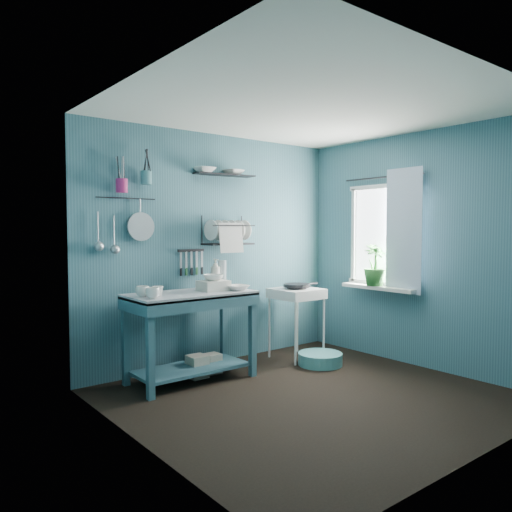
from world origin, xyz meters
TOP-DOWN VIEW (x-y plane):
  - floor at (0.00, 0.00)m, footprint 3.20×3.20m
  - ceiling at (0.00, 0.00)m, footprint 3.20×3.20m
  - wall_back at (0.00, 1.50)m, footprint 3.20×0.00m
  - wall_front at (0.00, -1.50)m, footprint 3.20×0.00m
  - wall_left at (-1.60, 0.00)m, footprint 0.00×3.00m
  - wall_right at (1.60, 0.00)m, footprint 0.00×3.00m
  - work_counter at (-0.58, 1.06)m, footprint 1.30×0.81m
  - mug_left at (-1.06, 0.90)m, footprint 0.12×0.12m
  - mug_mid at (-0.96, 1.00)m, footprint 0.14×0.14m
  - mug_right at (-1.08, 1.06)m, footprint 0.17×0.17m
  - wash_tub at (-0.33, 1.04)m, footprint 0.28×0.22m
  - tub_bowl at (-0.33, 1.04)m, footprint 0.20×0.19m
  - soap_bottle at (-0.16, 1.26)m, footprint 0.11×0.12m
  - water_bottle at (-0.06, 1.28)m, footprint 0.09×0.09m
  - counter_bowl at (-0.13, 0.91)m, footprint 0.22×0.22m
  - hotplate_stand at (0.80, 1.05)m, footprint 0.57×0.57m
  - frying_pan at (0.80, 1.05)m, footprint 0.30×0.30m
  - knife_strip at (-0.33, 1.47)m, footprint 0.32×0.03m
  - dish_rack at (0.07, 1.37)m, footprint 0.56×0.26m
  - upper_shelf at (0.05, 1.40)m, footprint 0.71×0.25m
  - shelf_bowl_left at (-0.20, 1.40)m, footprint 0.22×0.22m
  - shelf_bowl_right at (0.17, 1.40)m, footprint 0.25×0.25m
  - utensil_cup_magenta at (-1.11, 1.42)m, footprint 0.11×0.11m
  - utensil_cup_teal at (-0.86, 1.42)m, footprint 0.11×0.11m
  - colander at (-0.91, 1.45)m, footprint 0.28×0.03m
  - ladle_outer at (-1.33, 1.46)m, footprint 0.01×0.01m
  - ladle_inner at (-1.18, 1.46)m, footprint 0.01×0.01m
  - hook_rail at (-1.05, 1.47)m, footprint 0.60×0.01m
  - window_glass at (1.59, 0.45)m, footprint 0.00×1.10m
  - windowsill at (1.50, 0.45)m, footprint 0.16×0.95m
  - curtain at (1.52, 0.15)m, footprint 0.00×1.35m
  - curtain_rod at (1.54, 0.45)m, footprint 0.02×1.05m
  - potted_plant at (1.49, 0.50)m, footprint 0.34×0.34m
  - storage_tin_large at (-0.48, 1.11)m, footprint 0.18×0.18m
  - storage_tin_small at (-0.28, 1.14)m, footprint 0.15×0.15m
  - floor_basin at (0.80, 0.68)m, footprint 0.48×0.48m

SIDE VIEW (x-z plane):
  - floor at x=0.00m, z-range 0.00..0.00m
  - floor_basin at x=0.80m, z-range 0.00..0.13m
  - storage_tin_small at x=-0.28m, z-range 0.00..0.20m
  - storage_tin_large at x=-0.48m, z-range 0.00..0.22m
  - hotplate_stand at x=0.80m, z-range 0.00..0.80m
  - work_counter at x=-0.58m, z-range 0.00..0.86m
  - windowsill at x=1.50m, z-range 0.79..0.83m
  - frying_pan at x=0.80m, z-range 0.82..0.85m
  - counter_bowl at x=-0.13m, z-range 0.86..0.91m
  - mug_mid at x=-0.96m, z-range 0.86..0.95m
  - mug_left at x=-1.06m, z-range 0.86..0.96m
  - mug_right at x=-1.08m, z-range 0.86..0.96m
  - wash_tub at x=-0.33m, z-range 0.86..0.96m
  - tub_bowl at x=-0.33m, z-range 0.96..1.02m
  - water_bottle at x=-0.06m, z-range 0.86..1.14m
  - soap_bottle at x=-0.16m, z-range 0.86..1.16m
  - potted_plant at x=1.49m, z-range 0.83..1.30m
  - knife_strip at x=-0.33m, z-range 1.23..1.26m
  - wall_back at x=0.00m, z-range -0.35..2.85m
  - wall_front at x=0.00m, z-range -0.35..2.85m
  - wall_left at x=-1.60m, z-range -0.25..2.75m
  - wall_right at x=1.60m, z-range -0.25..2.75m
  - window_glass at x=1.59m, z-range 0.85..1.95m
  - ladle_inner at x=-1.18m, z-range 1.30..1.60m
  - curtain at x=1.52m, z-range 0.77..2.12m
  - dish_rack at x=0.07m, z-range 1.30..1.62m
  - ladle_outer at x=-1.33m, z-range 1.33..1.63m
  - colander at x=-0.91m, z-range 1.35..1.63m
  - hook_rail at x=-1.05m, z-range 1.76..1.77m
  - utensil_cup_magenta at x=-1.11m, z-range 1.81..1.94m
  - utensil_cup_teal at x=-0.86m, z-range 1.90..2.03m
  - curtain_rod at x=1.54m, z-range 2.04..2.06m
  - upper_shelf at x=0.05m, z-range 2.05..2.06m
  - shelf_bowl_right at x=0.17m, z-range 2.03..2.08m
  - shelf_bowl_left at x=-0.20m, z-range 2.06..2.11m
  - ceiling at x=0.00m, z-range 2.50..2.50m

